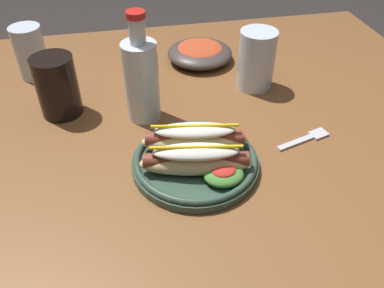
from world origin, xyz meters
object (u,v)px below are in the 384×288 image
(hot_dog_plate, at_px, (196,156))
(glass_bottle, at_px, (141,78))
(soda_cup, at_px, (57,86))
(fork, at_px, (307,138))
(water_cup, at_px, (31,52))
(extra_cup, at_px, (256,60))
(side_bowl, at_px, (200,52))

(hot_dog_plate, bearing_deg, glass_bottle, 112.43)
(hot_dog_plate, distance_m, glass_bottle, 0.21)
(soda_cup, bearing_deg, glass_bottle, -16.22)
(fork, bearing_deg, water_cup, 129.51)
(extra_cup, bearing_deg, soda_cup, -177.18)
(hot_dog_plate, height_order, soda_cup, soda_cup)
(water_cup, height_order, extra_cup, extra_cup)
(soda_cup, height_order, water_cup, soda_cup)
(fork, height_order, extra_cup, extra_cup)
(water_cup, height_order, side_bowl, water_cup)
(fork, distance_m, extra_cup, 0.23)
(glass_bottle, relative_size, side_bowl, 1.36)
(water_cup, xyz_separation_m, extra_cup, (0.52, -0.15, 0.01))
(soda_cup, xyz_separation_m, water_cup, (-0.07, 0.18, -0.00))
(extra_cup, relative_size, side_bowl, 0.82)
(hot_dog_plate, distance_m, fork, 0.24)
(water_cup, xyz_separation_m, side_bowl, (0.42, -0.00, -0.04))
(extra_cup, bearing_deg, hot_dog_plate, -127.42)
(soda_cup, bearing_deg, hot_dog_plate, -43.11)
(water_cup, bearing_deg, hot_dog_plate, -51.86)
(soda_cup, height_order, side_bowl, soda_cup)
(soda_cup, xyz_separation_m, glass_bottle, (0.17, -0.05, 0.03))
(hot_dog_plate, relative_size, side_bowl, 1.37)
(glass_bottle, bearing_deg, hot_dog_plate, -67.57)
(extra_cup, height_order, glass_bottle, glass_bottle)
(soda_cup, relative_size, glass_bottle, 0.57)
(extra_cup, xyz_separation_m, glass_bottle, (-0.27, -0.07, 0.02))
(side_bowl, bearing_deg, hot_dog_plate, -103.26)
(fork, distance_m, water_cup, 0.67)
(water_cup, relative_size, glass_bottle, 0.55)
(hot_dog_plate, xyz_separation_m, soda_cup, (-0.25, 0.23, 0.04))
(fork, bearing_deg, hot_dog_plate, 172.18)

